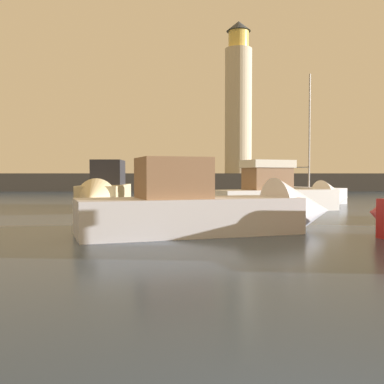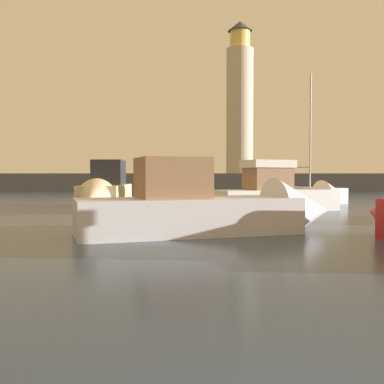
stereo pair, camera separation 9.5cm
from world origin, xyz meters
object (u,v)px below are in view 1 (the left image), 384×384
(motorboat_3, at_px, (104,192))
(motorboat_5, at_px, (226,209))
(lighthouse, at_px, (238,102))
(sailboat_moored, at_px, (302,194))
(motorboat_4, at_px, (290,195))

(motorboat_3, xyz_separation_m, motorboat_5, (6.08, -10.61, -0.18))
(lighthouse, height_order, motorboat_5, lighthouse)
(sailboat_moored, bearing_deg, lighthouse, 94.42)
(motorboat_5, distance_m, sailboat_moored, 19.67)
(sailboat_moored, bearing_deg, motorboat_5, -112.12)
(motorboat_3, height_order, sailboat_moored, sailboat_moored)
(lighthouse, relative_size, motorboat_3, 2.28)
(motorboat_3, bearing_deg, sailboat_moored, 29.45)
(lighthouse, xyz_separation_m, sailboat_moored, (1.90, -24.63, -10.82))
(motorboat_3, bearing_deg, lighthouse, 70.23)
(lighthouse, xyz_separation_m, motorboat_5, (-5.51, -42.85, -10.61))
(motorboat_4, distance_m, motorboat_5, 10.76)
(motorboat_3, height_order, motorboat_5, motorboat_3)
(motorboat_3, relative_size, motorboat_4, 0.98)
(lighthouse, xyz_separation_m, motorboat_4, (-1.00, -33.08, -10.52))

